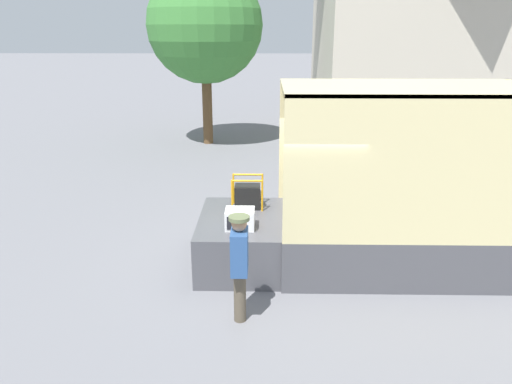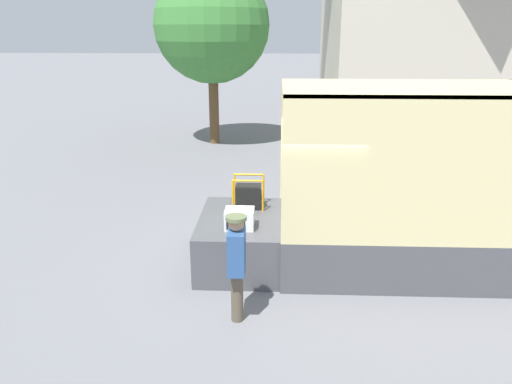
{
  "view_description": "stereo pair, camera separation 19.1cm",
  "coord_description": "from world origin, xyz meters",
  "px_view_note": "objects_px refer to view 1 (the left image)",
  "views": [
    {
      "loc": [
        -0.28,
        -8.4,
        4.14
      ],
      "look_at": [
        -0.43,
        -0.2,
        1.43
      ],
      "focal_mm": 35.0,
      "sensor_mm": 36.0,
      "label": 1
    },
    {
      "loc": [
        -0.09,
        -8.39,
        4.14
      ],
      "look_at": [
        -0.43,
        -0.2,
        1.43
      ],
      "focal_mm": 35.0,
      "sensor_mm": 36.0,
      "label": 2
    }
  ],
  "objects_px": {
    "box_truck": "(488,214)",
    "street_tree": "(205,25)",
    "microwave": "(240,219)",
    "worker_person": "(239,258)",
    "portable_generator": "(248,196)"
  },
  "relations": [
    {
      "from": "box_truck",
      "to": "microwave",
      "type": "height_order",
      "value": "box_truck"
    },
    {
      "from": "box_truck",
      "to": "worker_person",
      "type": "height_order",
      "value": "box_truck"
    },
    {
      "from": "microwave",
      "to": "worker_person",
      "type": "bearing_deg",
      "value": -87.4
    },
    {
      "from": "microwave",
      "to": "street_tree",
      "type": "xyz_separation_m",
      "value": [
        -1.72,
        10.55,
        3.18
      ]
    },
    {
      "from": "portable_generator",
      "to": "worker_person",
      "type": "relative_size",
      "value": 0.37
    },
    {
      "from": "microwave",
      "to": "worker_person",
      "type": "distance_m",
      "value": 1.45
    },
    {
      "from": "box_truck",
      "to": "worker_person",
      "type": "distance_m",
      "value": 4.76
    },
    {
      "from": "microwave",
      "to": "portable_generator",
      "type": "xyz_separation_m",
      "value": [
        0.11,
        1.04,
        0.06
      ]
    },
    {
      "from": "worker_person",
      "to": "box_truck",
      "type": "bearing_deg",
      "value": 24.19
    },
    {
      "from": "box_truck",
      "to": "street_tree",
      "type": "distance_m",
      "value": 12.21
    },
    {
      "from": "worker_person",
      "to": "street_tree",
      "type": "height_order",
      "value": "street_tree"
    },
    {
      "from": "box_truck",
      "to": "portable_generator",
      "type": "distance_m",
      "value": 4.33
    },
    {
      "from": "box_truck",
      "to": "portable_generator",
      "type": "xyz_separation_m",
      "value": [
        -4.3,
        0.53,
        0.14
      ]
    },
    {
      "from": "portable_generator",
      "to": "street_tree",
      "type": "distance_m",
      "value": 10.18
    },
    {
      "from": "microwave",
      "to": "worker_person",
      "type": "height_order",
      "value": "worker_person"
    }
  ]
}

